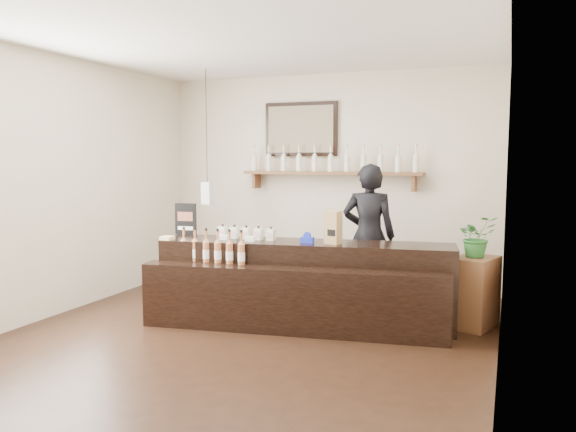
% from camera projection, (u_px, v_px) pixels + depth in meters
% --- Properties ---
extents(ground, '(5.00, 5.00, 0.00)m').
position_uv_depth(ground, '(245.00, 337.00, 5.33)').
color(ground, black).
rests_on(ground, ground).
extents(room_shell, '(5.00, 5.00, 5.00)m').
position_uv_depth(room_shell, '(243.00, 158.00, 5.15)').
color(room_shell, beige).
rests_on(room_shell, ground).
extents(back_wall_decor, '(2.66, 0.96, 1.69)m').
position_uv_depth(back_wall_decor, '(312.00, 153.00, 7.40)').
color(back_wall_decor, brown).
rests_on(back_wall_decor, ground).
extents(counter, '(3.06, 1.25, 0.99)m').
position_uv_depth(counter, '(300.00, 286.00, 5.71)').
color(counter, black).
rests_on(counter, ground).
extents(promo_sign, '(0.25, 0.05, 0.35)m').
position_uv_depth(promo_sign, '(186.00, 219.00, 6.26)').
color(promo_sign, black).
rests_on(promo_sign, counter).
extents(paper_bag, '(0.18, 0.15, 0.33)m').
position_uv_depth(paper_bag, '(333.00, 228.00, 5.60)').
color(paper_bag, '#A2804E').
rests_on(paper_bag, counter).
extents(tape_dispenser, '(0.13, 0.05, 0.11)m').
position_uv_depth(tape_dispenser, '(307.00, 239.00, 5.67)').
color(tape_dispenser, '#1B2ABF').
rests_on(tape_dispenser, counter).
extents(side_cabinet, '(0.50, 0.58, 0.71)m').
position_uv_depth(side_cabinet, '(474.00, 292.00, 5.63)').
color(side_cabinet, brown).
rests_on(side_cabinet, ground).
extents(potted_plant, '(0.49, 0.48, 0.41)m').
position_uv_depth(potted_plant, '(476.00, 237.00, 5.58)').
color(potted_plant, '#29672A').
rests_on(potted_plant, side_cabinet).
extents(shopkeeper, '(0.73, 0.53, 1.85)m').
position_uv_depth(shopkeeper, '(369.00, 226.00, 6.37)').
color(shopkeeper, black).
rests_on(shopkeeper, ground).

